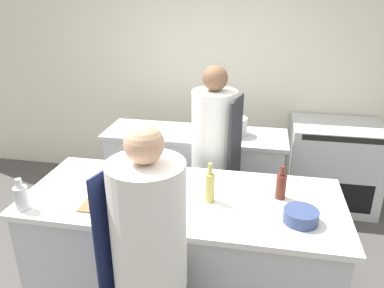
{
  "coord_description": "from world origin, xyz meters",
  "views": [
    {
      "loc": [
        0.49,
        -2.22,
        2.23
      ],
      "look_at": [
        0.0,
        0.35,
        1.17
      ],
      "focal_mm": 35.0,
      "sensor_mm": 36.0,
      "label": 1
    }
  ],
  "objects_px": {
    "chef_at_stove": "(214,161)",
    "stockpot": "(234,126)",
    "bowl_mixing_large": "(166,200)",
    "bottle_vinegar": "(21,197)",
    "bowl_prep_small": "(301,216)",
    "bottle_wine": "(281,186)",
    "chef_at_prep_near": "(150,273)",
    "bowl_ceramic_blue": "(118,176)",
    "bottle_olive_oil": "(210,186)",
    "oven_range": "(332,165)"
  },
  "relations": [
    {
      "from": "bottle_wine",
      "to": "stockpot",
      "type": "height_order",
      "value": "bottle_wine"
    },
    {
      "from": "bottle_wine",
      "to": "bottle_olive_oil",
      "type": "bearing_deg",
      "value": -164.39
    },
    {
      "from": "bottle_vinegar",
      "to": "bowl_mixing_large",
      "type": "relative_size",
      "value": 1.25
    },
    {
      "from": "chef_at_stove",
      "to": "stockpot",
      "type": "distance_m",
      "value": 0.53
    },
    {
      "from": "bottle_olive_oil",
      "to": "bottle_vinegar",
      "type": "distance_m",
      "value": 1.23
    },
    {
      "from": "bottle_wine",
      "to": "bowl_prep_small",
      "type": "relative_size",
      "value": 1.12
    },
    {
      "from": "bottle_vinegar",
      "to": "bottle_wine",
      "type": "bearing_deg",
      "value": 15.57
    },
    {
      "from": "chef_at_stove",
      "to": "chef_at_prep_near",
      "type": "bearing_deg",
      "value": 5.26
    },
    {
      "from": "stockpot",
      "to": "oven_range",
      "type": "bearing_deg",
      "value": 23.11
    },
    {
      "from": "bottle_olive_oil",
      "to": "bowl_prep_small",
      "type": "relative_size",
      "value": 1.31
    },
    {
      "from": "stockpot",
      "to": "chef_at_stove",
      "type": "bearing_deg",
      "value": -105.44
    },
    {
      "from": "bottle_olive_oil",
      "to": "bowl_prep_small",
      "type": "bearing_deg",
      "value": -13.64
    },
    {
      "from": "bowl_ceramic_blue",
      "to": "bottle_vinegar",
      "type": "bearing_deg",
      "value": -132.53
    },
    {
      "from": "bowl_prep_small",
      "to": "stockpot",
      "type": "distance_m",
      "value": 1.54
    },
    {
      "from": "stockpot",
      "to": "bottle_olive_oil",
      "type": "bearing_deg",
      "value": -92.25
    },
    {
      "from": "chef_at_stove",
      "to": "bottle_wine",
      "type": "xyz_separation_m",
      "value": [
        0.55,
        -0.69,
        0.17
      ]
    },
    {
      "from": "bottle_vinegar",
      "to": "bottle_olive_oil",
      "type": "bearing_deg",
      "value": 15.56
    },
    {
      "from": "bowl_ceramic_blue",
      "to": "bottle_olive_oil",
      "type": "bearing_deg",
      "value": -13.28
    },
    {
      "from": "bowl_prep_small",
      "to": "bowl_ceramic_blue",
      "type": "bearing_deg",
      "value": 166.56
    },
    {
      "from": "bowl_ceramic_blue",
      "to": "stockpot",
      "type": "relative_size",
      "value": 0.85
    },
    {
      "from": "bottle_vinegar",
      "to": "stockpot",
      "type": "xyz_separation_m",
      "value": [
        1.23,
        1.63,
        0.0
      ]
    },
    {
      "from": "bowl_prep_small",
      "to": "bowl_ceramic_blue",
      "type": "xyz_separation_m",
      "value": [
        -1.31,
        0.31,
        -0.01
      ]
    },
    {
      "from": "bowl_prep_small",
      "to": "bowl_ceramic_blue",
      "type": "height_order",
      "value": "bowl_prep_small"
    },
    {
      "from": "bottle_olive_oil",
      "to": "bowl_ceramic_blue",
      "type": "bearing_deg",
      "value": 166.72
    },
    {
      "from": "bowl_ceramic_blue",
      "to": "bottle_wine",
      "type": "bearing_deg",
      "value": -1.89
    },
    {
      "from": "chef_at_prep_near",
      "to": "bowl_prep_small",
      "type": "distance_m",
      "value": 0.97
    },
    {
      "from": "bottle_vinegar",
      "to": "bowl_prep_small",
      "type": "relative_size",
      "value": 1.02
    },
    {
      "from": "bottle_wine",
      "to": "oven_range",
      "type": "bearing_deg",
      "value": 68.37
    },
    {
      "from": "bottle_vinegar",
      "to": "bowl_prep_small",
      "type": "distance_m",
      "value": 1.78
    },
    {
      "from": "chef_at_stove",
      "to": "stockpot",
      "type": "xyz_separation_m",
      "value": [
        0.13,
        0.49,
        0.17
      ]
    },
    {
      "from": "bowl_prep_small",
      "to": "chef_at_stove",
      "type": "bearing_deg",
      "value": 124.78
    },
    {
      "from": "chef_at_stove",
      "to": "bowl_mixing_large",
      "type": "bearing_deg",
      "value": -1.08
    },
    {
      "from": "bowl_mixing_large",
      "to": "stockpot",
      "type": "bearing_deg",
      "value": 76.97
    },
    {
      "from": "chef_at_prep_near",
      "to": "bottle_wine",
      "type": "height_order",
      "value": "chef_at_prep_near"
    },
    {
      "from": "oven_range",
      "to": "bottle_wine",
      "type": "relative_size",
      "value": 3.9
    },
    {
      "from": "chef_at_stove",
      "to": "bowl_ceramic_blue",
      "type": "xyz_separation_m",
      "value": [
        -0.64,
        -0.65,
        0.11
      ]
    },
    {
      "from": "bottle_olive_oil",
      "to": "bowl_prep_small",
      "type": "distance_m",
      "value": 0.61
    },
    {
      "from": "bottle_wine",
      "to": "bowl_mixing_large",
      "type": "height_order",
      "value": "bottle_wine"
    },
    {
      "from": "chef_at_stove",
      "to": "bottle_wine",
      "type": "distance_m",
      "value": 0.9
    },
    {
      "from": "chef_at_prep_near",
      "to": "bottle_olive_oil",
      "type": "height_order",
      "value": "chef_at_prep_near"
    },
    {
      "from": "bottle_vinegar",
      "to": "bowl_mixing_large",
      "type": "bearing_deg",
      "value": 13.5
    },
    {
      "from": "chef_at_prep_near",
      "to": "bowl_mixing_large",
      "type": "xyz_separation_m",
      "value": [
        -0.05,
        0.55,
        0.12
      ]
    },
    {
      "from": "bottle_olive_oil",
      "to": "bottle_vinegar",
      "type": "bearing_deg",
      "value": -164.44
    },
    {
      "from": "oven_range",
      "to": "stockpot",
      "type": "height_order",
      "value": "stockpot"
    },
    {
      "from": "bowl_ceramic_blue",
      "to": "stockpot",
      "type": "xyz_separation_m",
      "value": [
        0.77,
        1.13,
        0.05
      ]
    },
    {
      "from": "bowl_mixing_large",
      "to": "bowl_ceramic_blue",
      "type": "distance_m",
      "value": 0.53
    },
    {
      "from": "oven_range",
      "to": "bowl_ceramic_blue",
      "type": "distance_m",
      "value": 2.48
    },
    {
      "from": "chef_at_stove",
      "to": "stockpot",
      "type": "bearing_deg",
      "value": 175.23
    },
    {
      "from": "bottle_wine",
      "to": "chef_at_prep_near",
      "type": "bearing_deg",
      "value": -131.14
    },
    {
      "from": "bottle_olive_oil",
      "to": "bottle_wine",
      "type": "relative_size",
      "value": 1.17
    }
  ]
}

